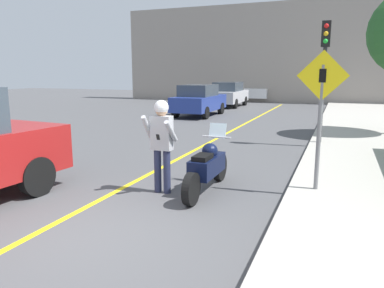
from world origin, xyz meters
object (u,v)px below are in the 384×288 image
object	(u,v)px
person_biker	(162,136)
parked_car_silver	(228,94)
parked_car_white	(260,90)
motorcycle	(207,167)
parked_car_blue	(199,100)
traffic_light	(324,59)
crossing_sign	(321,107)

from	to	relation	value
person_biker	parked_car_silver	size ratio (longest dim) A/B	0.43
parked_car_silver	parked_car_white	bearing A→B (deg)	81.06
motorcycle	parked_car_blue	world-z (taller)	parked_car_blue
person_biker	parked_car_silver	world-z (taller)	person_biker
person_biker	parked_car_blue	xyz separation A→B (m)	(-3.99, 12.66, -0.27)
traffic_light	parked_car_blue	bearing A→B (deg)	134.55
person_biker	parked_car_silver	distance (m)	19.08
crossing_sign	parked_car_blue	xyz separation A→B (m)	(-6.80, 11.82, -0.84)
traffic_light	parked_car_white	world-z (taller)	traffic_light
motorcycle	parked_car_blue	size ratio (longest dim) A/B	0.54
motorcycle	person_biker	world-z (taller)	person_biker
motorcycle	crossing_sign	world-z (taller)	crossing_sign
person_biker	parked_car_white	distance (m)	24.94
person_biker	parked_car_silver	xyz separation A→B (m)	(-4.07, 18.64, -0.27)
parked_car_silver	person_biker	bearing A→B (deg)	-77.69
motorcycle	traffic_light	xyz separation A→B (m)	(1.80, 5.58, 2.22)
traffic_light	parked_car_blue	xyz separation A→B (m)	(-6.59, 6.69, -1.87)
person_biker	parked_car_white	size ratio (longest dim) A/B	0.43
motorcycle	traffic_light	bearing A→B (deg)	72.10
person_biker	parked_car_white	bearing A→B (deg)	97.16
traffic_light	parked_car_silver	size ratio (longest dim) A/B	0.88
crossing_sign	parked_car_silver	distance (m)	19.10
motorcycle	parked_car_silver	xyz separation A→B (m)	(-4.86, 18.25, 0.36)
traffic_light	parked_car_white	bearing A→B (deg)	106.91
parked_car_silver	motorcycle	bearing A→B (deg)	-75.07
traffic_light	parked_car_blue	world-z (taller)	traffic_light
parked_car_silver	parked_car_white	size ratio (longest dim) A/B	1.00
parked_car_silver	crossing_sign	bearing A→B (deg)	-68.85
crossing_sign	person_biker	bearing A→B (deg)	-163.35
parked_car_blue	parked_car_white	size ratio (longest dim) A/B	1.00
parked_car_blue	parked_car_silver	size ratio (longest dim) A/B	1.00
parked_car_blue	parked_car_white	distance (m)	12.11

